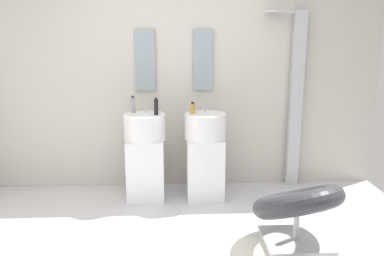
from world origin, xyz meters
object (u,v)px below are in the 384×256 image
at_px(pedestal_sink_right, 205,154).
at_px(soap_bottle_black, 156,107).
at_px(pedestal_sink_left, 146,155).
at_px(shower_column, 295,97).
at_px(lounge_chair, 298,207).
at_px(soap_bottle_grey, 133,105).
at_px(soap_bottle_amber, 193,108).

xyz_separation_m(pedestal_sink_right, soap_bottle_black, (-0.53, -0.03, 0.54)).
relative_size(pedestal_sink_left, soap_bottle_black, 5.73).
height_order(pedestal_sink_right, shower_column, shower_column).
xyz_separation_m(lounge_chair, soap_bottle_grey, (-1.48, 1.19, 0.69)).
height_order(soap_bottle_amber, soap_bottle_black, soap_bottle_black).
xyz_separation_m(lounge_chair, soap_bottle_amber, (-0.84, 1.10, 0.66)).
height_order(pedestal_sink_left, lounge_chair, pedestal_sink_left).
bearing_deg(lounge_chair, shower_column, 75.48).
relative_size(pedestal_sink_right, soap_bottle_black, 5.73).
bearing_deg(soap_bottle_grey, pedestal_sink_left, -38.11).
distance_m(pedestal_sink_right, lounge_chair, 1.31).
height_order(shower_column, soap_bottle_black, shower_column).
xyz_separation_m(pedestal_sink_left, pedestal_sink_right, (0.66, 0.00, 0.00)).
height_order(pedestal_sink_left, pedestal_sink_right, same).
relative_size(pedestal_sink_left, shower_column, 0.51).
height_order(lounge_chair, soap_bottle_grey, soap_bottle_grey).
bearing_deg(pedestal_sink_right, shower_column, 17.13).
xyz_separation_m(soap_bottle_amber, soap_bottle_black, (-0.39, -0.04, 0.03)).
xyz_separation_m(shower_column, soap_bottle_grey, (-1.85, -0.23, -0.04)).
bearing_deg(soap_bottle_grey, soap_bottle_black, -27.45).
distance_m(pedestal_sink_right, soap_bottle_amber, 0.53).
bearing_deg(shower_column, soap_bottle_black, -167.21).
xyz_separation_m(pedestal_sink_left, soap_bottle_grey, (-0.13, 0.10, 0.54)).
relative_size(lounge_chair, soap_bottle_black, 5.65).
relative_size(shower_column, soap_bottle_black, 11.14).
bearing_deg(soap_bottle_black, lounge_chair, -40.75).
bearing_deg(lounge_chair, soap_bottle_amber, 127.28).
bearing_deg(soap_bottle_grey, soap_bottle_amber, -7.89).
distance_m(pedestal_sink_left, pedestal_sink_right, 0.66).
xyz_separation_m(lounge_chair, soap_bottle_black, (-1.23, 1.06, 0.69)).
bearing_deg(pedestal_sink_right, soap_bottle_amber, 175.45).
relative_size(pedestal_sink_left, pedestal_sink_right, 1.00).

